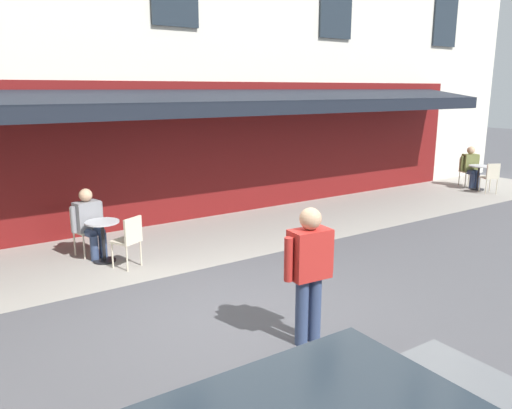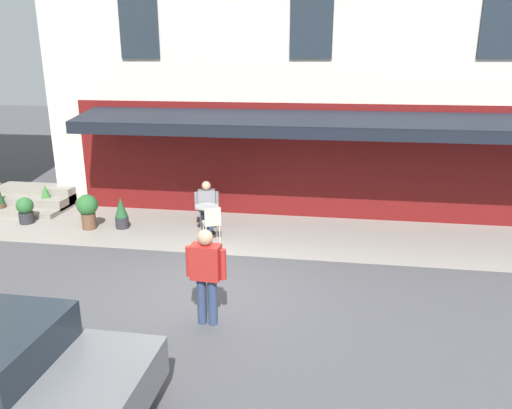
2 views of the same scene
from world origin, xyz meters
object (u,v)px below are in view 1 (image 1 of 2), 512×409
(cafe_chair_cream_under_awning, at_px, (129,237))
(cafe_table_near_entrance, at_px, (103,235))
(cafe_table_mid_terrace, at_px, (478,174))
(cafe_chair_cream_corner_left, at_px, (491,175))
(seated_companion_in_olive, at_px, (471,165))
(cafe_chair_cream_by_window, at_px, (467,169))
(walking_pedestrian_in_red, at_px, (309,266))
(seated_patron_in_grey, at_px, (90,221))
(cafe_chair_cream_kerbside, at_px, (84,226))

(cafe_chair_cream_under_awning, bearing_deg, cafe_table_near_entrance, -63.86)
(cafe_table_mid_terrace, relative_size, cafe_chair_cream_corner_left, 0.82)
(cafe_table_near_entrance, height_order, cafe_chair_cream_under_awning, cafe_chair_cream_under_awning)
(cafe_table_mid_terrace, bearing_deg, cafe_chair_cream_corner_left, 63.75)
(cafe_table_mid_terrace, bearing_deg, cafe_table_near_entrance, 0.47)
(cafe_table_mid_terrace, distance_m, cafe_chair_cream_corner_left, 0.63)
(seated_companion_in_olive, bearing_deg, cafe_chair_cream_by_window, -113.46)
(cafe_table_near_entrance, height_order, walking_pedestrian_in_red, walking_pedestrian_in_red)
(cafe_table_near_entrance, relative_size, walking_pedestrian_in_red, 0.44)
(seated_patron_in_grey, height_order, walking_pedestrian_in_red, walking_pedestrian_in_red)
(cafe_table_near_entrance, relative_size, seated_companion_in_olive, 0.59)
(cafe_chair_cream_under_awning, height_order, cafe_table_mid_terrace, cafe_chair_cream_under_awning)
(walking_pedestrian_in_red, bearing_deg, cafe_chair_cream_by_window, -155.06)
(cafe_table_mid_terrace, xyz_separation_m, cafe_chair_cream_by_window, (-0.25, -0.58, 0.06))
(seated_patron_in_grey, relative_size, seated_companion_in_olive, 1.00)
(cafe_chair_cream_kerbside, height_order, cafe_chair_cream_by_window, same)
(seated_patron_in_grey, bearing_deg, cafe_chair_cream_under_awning, 111.40)
(cafe_table_mid_terrace, bearing_deg, seated_companion_in_olive, -113.46)
(cafe_chair_cream_corner_left, bearing_deg, cafe_chair_cream_kerbside, -5.39)
(cafe_table_near_entrance, relative_size, cafe_chair_cream_kerbside, 0.82)
(cafe_chair_cream_by_window, distance_m, walking_pedestrian_in_red, 11.86)
(cafe_table_near_entrance, bearing_deg, cafe_table_mid_terrace, -179.53)
(seated_patron_in_grey, xyz_separation_m, seated_companion_in_olive, (-11.89, -0.07, 0.00))
(seated_patron_in_grey, relative_size, walking_pedestrian_in_red, 0.75)
(seated_patron_in_grey, bearing_deg, cafe_table_near_entrance, 104.22)
(cafe_chair_cream_corner_left, bearing_deg, cafe_chair_cream_under_awning, 0.49)
(cafe_table_mid_terrace, bearing_deg, cafe_chair_cream_under_awning, 3.34)
(cafe_chair_cream_kerbside, bearing_deg, cafe_chair_cream_under_awning, 110.18)
(cafe_chair_cream_by_window, xyz_separation_m, walking_pedestrian_in_red, (10.75, 5.00, 0.44))
(cafe_chair_cream_by_window, distance_m, seated_companion_in_olive, 0.26)
(cafe_chair_cream_under_awning, distance_m, cafe_chair_cream_kerbside, 1.26)
(cafe_chair_cream_under_awning, xyz_separation_m, cafe_chair_cream_kerbside, (0.43, -1.18, 0.00))
(cafe_chair_cream_kerbside, xyz_separation_m, cafe_chair_cream_corner_left, (-11.50, 1.09, 0.00))
(cafe_chair_cream_under_awning, height_order, seated_companion_in_olive, seated_companion_in_olive)
(cafe_chair_cream_by_window, bearing_deg, seated_patron_in_grey, 1.29)
(cafe_chair_cream_kerbside, relative_size, cafe_chair_cream_corner_left, 1.00)
(cafe_table_mid_terrace, height_order, seated_companion_in_olive, seated_companion_in_olive)
(cafe_chair_cream_by_window, height_order, seated_companion_in_olive, seated_companion_in_olive)
(cafe_table_mid_terrace, height_order, cafe_chair_cream_corner_left, cafe_chair_cream_corner_left)
(cafe_chair_cream_under_awning, distance_m, walking_pedestrian_in_red, 3.88)
(cafe_chair_cream_under_awning, xyz_separation_m, seated_patron_in_grey, (0.38, -0.97, 0.14))
(walking_pedestrian_in_red, bearing_deg, cafe_table_mid_terrace, -157.17)
(cafe_chair_cream_under_awning, height_order, seated_patron_in_grey, seated_patron_in_grey)
(cafe_chair_cream_under_awning, xyz_separation_m, cafe_chair_cream_by_window, (-11.60, -1.24, 0.00))
(cafe_chair_cream_under_awning, bearing_deg, cafe_chair_cream_by_window, -173.89)
(cafe_chair_cream_under_awning, bearing_deg, cafe_table_mid_terrace, -176.66)
(cafe_table_mid_terrace, bearing_deg, walking_pedestrian_in_red, 22.83)
(seated_patron_in_grey, bearing_deg, seated_companion_in_olive, -179.65)
(cafe_chair_cream_under_awning, height_order, walking_pedestrian_in_red, walking_pedestrian_in_red)
(cafe_table_mid_terrace, distance_m, cafe_chair_cream_by_window, 0.63)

